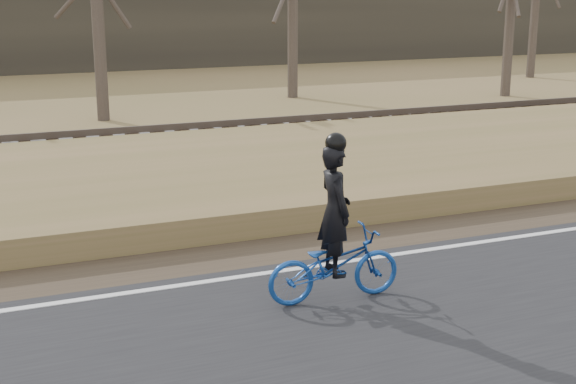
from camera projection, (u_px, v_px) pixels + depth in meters
name	position (u px, v px, depth m)	size (l,w,h in m)	color
ground	(312.00, 276.00, 11.07)	(120.00, 120.00, 0.00)	olive
road	(404.00, 348.00, 8.82)	(120.00, 6.00, 0.06)	black
edge_line	(306.00, 267.00, 11.23)	(120.00, 0.12, 0.01)	silver
shoulder	(279.00, 249.00, 12.13)	(120.00, 1.60, 0.04)	#473A2B
embankment	(218.00, 191.00, 14.76)	(120.00, 5.00, 0.44)	olive
ballast	(167.00, 152.00, 18.16)	(120.00, 3.00, 0.45)	slate
railroad	(167.00, 139.00, 18.08)	(120.00, 2.40, 0.29)	black
treeline_backdrop	(47.00, 5.00, 37.13)	(120.00, 4.00, 6.00)	#383328
cyclist	(334.00, 248.00, 9.94)	(1.76, 0.69, 2.13)	navy
bare_tree_near_left	(97.00, 6.00, 22.94)	(0.36, 0.36, 6.64)	#4C4138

